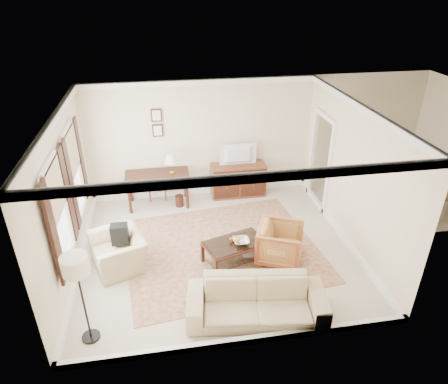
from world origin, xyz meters
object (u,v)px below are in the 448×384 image
object	(u,v)px
writing_desk	(157,178)
coffee_table	(235,247)
sideboard	(238,180)
club_armchair	(118,247)
striped_armchair	(280,242)
tv	(239,149)
sofa	(257,296)

from	to	relation	value
writing_desk	coffee_table	xyz separation A→B (m)	(1.39, -2.53, -0.34)
writing_desk	sideboard	size ratio (longest dim) A/B	1.11
club_armchair	striped_armchair	bearing A→B (deg)	64.52
tv	sofa	world-z (taller)	tv
club_armchair	writing_desk	bearing A→B (deg)	140.84
club_armchair	sofa	xyz separation A→B (m)	(2.28, -1.71, -0.01)
sideboard	club_armchair	xyz separation A→B (m)	(-2.80, -2.45, 0.03)
writing_desk	coffee_table	bearing A→B (deg)	-61.18
coffee_table	tv	bearing A→B (deg)	77.35
tv	coffee_table	size ratio (longest dim) A/B	0.67
coffee_table	striped_armchair	world-z (taller)	striped_armchair
writing_desk	sofa	world-z (taller)	sofa
writing_desk	striped_armchair	xyz separation A→B (m)	(2.28, -2.58, -0.29)
sideboard	striped_armchair	distance (m)	2.78
striped_armchair	club_armchair	distance (m)	3.10
coffee_table	striped_armchair	distance (m)	0.89
striped_armchair	club_armchair	size ratio (longest dim) A/B	0.82
sofa	tv	bearing A→B (deg)	90.92
tv	coffee_table	xyz separation A→B (m)	(-0.61, -2.70, -0.90)
striped_armchair	sofa	bearing A→B (deg)	174.29
coffee_table	club_armchair	world-z (taller)	club_armchair
striped_armchair	sofa	distance (m)	1.61
writing_desk	tv	size ratio (longest dim) A/B	1.72
tv	sideboard	bearing A→B (deg)	-90.00
tv	coffee_table	bearing A→B (deg)	77.35
striped_armchair	writing_desk	bearing A→B (deg)	65.75
tv	club_armchair	bearing A→B (deg)	40.87
writing_desk	sideboard	bearing A→B (deg)	5.32
sideboard	tv	size ratio (longest dim) A/B	1.55
sideboard	tv	distance (m)	0.85
club_armchair	sofa	world-z (taller)	club_armchair
striped_armchair	tv	bearing A→B (deg)	30.11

